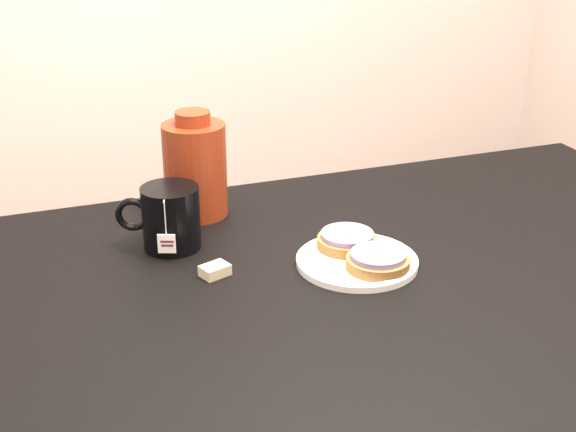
{
  "coord_description": "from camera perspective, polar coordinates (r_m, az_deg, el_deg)",
  "views": [
    {
      "loc": [
        -0.54,
        -1.04,
        1.35
      ],
      "look_at": [
        -0.11,
        0.13,
        0.81
      ],
      "focal_mm": 50.0,
      "sensor_mm": 36.0,
      "label": 1
    }
  ],
  "objects": [
    {
      "name": "teabag_pouch",
      "position": [
        1.3,
        -5.22,
        -3.87
      ],
      "size": [
        0.05,
        0.05,
        0.02
      ],
      "primitive_type": "cube",
      "rotation": [
        0.0,
        0.0,
        0.35
      ],
      "color": "#C6B793",
      "rests_on": "table"
    },
    {
      "name": "bagel_back",
      "position": [
        1.36,
        4.23,
        -1.73
      ],
      "size": [
        0.11,
        0.11,
        0.03
      ],
      "color": "brown",
      "rests_on": "plate"
    },
    {
      "name": "mug",
      "position": [
        1.38,
        -8.42,
        -0.09
      ],
      "size": [
        0.16,
        0.13,
        0.11
      ],
      "rotation": [
        0.0,
        0.0,
        -0.38
      ],
      "color": "black",
      "rests_on": "table"
    },
    {
      "name": "plate",
      "position": [
        1.33,
        4.93,
        -3.15
      ],
      "size": [
        0.2,
        0.2,
        0.02
      ],
      "color": "white",
      "rests_on": "table"
    },
    {
      "name": "bagel_front",
      "position": [
        1.3,
        6.41,
        -3.18
      ],
      "size": [
        0.14,
        0.14,
        0.03
      ],
      "color": "brown",
      "rests_on": "plate"
    },
    {
      "name": "bagel_package",
      "position": [
        1.5,
        -6.63,
        3.41
      ],
      "size": [
        0.14,
        0.14,
        0.2
      ],
      "rotation": [
        0.0,
        0.0,
        0.17
      ],
      "color": "#5B180C",
      "rests_on": "table"
    },
    {
      "name": "table",
      "position": [
        1.36,
        6.46,
        -7.03
      ],
      "size": [
        1.4,
        0.9,
        0.75
      ],
      "color": "black",
      "rests_on": "ground_plane"
    }
  ]
}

